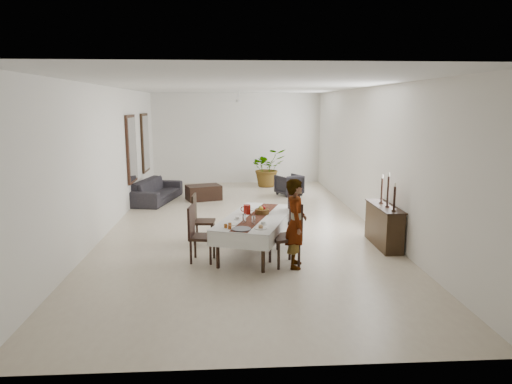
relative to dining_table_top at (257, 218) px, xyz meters
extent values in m
cube|color=beige|center=(-0.21, 2.04, -0.67)|extent=(6.00, 12.00, 0.00)
cube|color=silver|center=(-0.21, 2.04, 2.53)|extent=(6.00, 12.00, 0.02)
cube|color=white|center=(-0.21, 8.04, 0.93)|extent=(6.00, 0.02, 3.20)
cube|color=white|center=(-0.21, -3.96, 0.93)|extent=(6.00, 0.02, 3.20)
cube|color=white|center=(-3.21, 2.04, 0.93)|extent=(0.02, 12.00, 3.20)
cube|color=white|center=(2.79, 2.04, 0.93)|extent=(0.02, 12.00, 3.20)
cube|color=black|center=(0.00, 0.00, 0.00)|extent=(1.59, 2.39, 0.05)
cylinder|color=black|center=(-0.72, -0.86, -0.34)|extent=(0.08, 0.08, 0.64)
cylinder|color=black|center=(0.04, -1.12, -0.34)|extent=(0.08, 0.08, 0.64)
cylinder|color=black|center=(-0.04, 1.12, -0.34)|extent=(0.08, 0.08, 0.64)
cylinder|color=black|center=(0.72, 0.86, -0.34)|extent=(0.08, 0.08, 0.64)
cube|color=silver|center=(0.00, 0.00, 0.03)|extent=(1.80, 2.60, 0.01)
cube|color=silver|center=(-0.51, 0.17, -0.11)|extent=(0.78, 2.25, 0.28)
cube|color=white|center=(0.51, -0.17, -0.11)|extent=(0.78, 2.25, 0.28)
cube|color=white|center=(-0.38, -1.12, -0.11)|extent=(1.03, 0.36, 0.28)
cube|color=silver|center=(0.38, 1.12, -0.11)|extent=(1.03, 0.36, 0.28)
cube|color=#592819|center=(0.00, 0.00, 0.03)|extent=(1.05, 2.28, 0.00)
cylinder|color=maroon|center=(-0.17, 0.21, 0.13)|extent=(0.18, 0.18, 0.18)
torus|color=maroon|center=(-0.25, 0.23, 0.13)|extent=(0.11, 0.05, 0.11)
cylinder|color=silver|center=(-0.09, -0.60, 0.11)|extent=(0.06, 0.06, 0.16)
cylinder|color=white|center=(-0.25, -0.45, 0.11)|extent=(0.06, 0.06, 0.16)
cylinder|color=silver|center=(0.08, -0.61, 0.06)|extent=(0.08, 0.08, 0.06)
cylinder|color=white|center=(0.08, -0.61, 0.04)|extent=(0.14, 0.14, 0.01)
cylinder|color=white|center=(-0.37, -0.21, 0.06)|extent=(0.08, 0.08, 0.06)
cylinder|color=white|center=(-0.37, -0.21, 0.04)|extent=(0.14, 0.14, 0.01)
cylinder|color=silver|center=(0.02, -0.88, 0.04)|extent=(0.22, 0.22, 0.01)
sphere|color=tan|center=(0.02, -0.88, 0.07)|extent=(0.08, 0.08, 0.08)
cylinder|color=white|center=(-0.49, -0.56, 0.04)|extent=(0.22, 0.22, 0.01)
cylinder|color=silver|center=(-0.11, 0.57, 0.04)|extent=(0.22, 0.22, 0.01)
cylinder|color=#45464B|center=(-0.31, -0.91, 0.04)|extent=(0.33, 0.33, 0.02)
cylinder|color=#974416|center=(-0.51, -0.87, 0.07)|extent=(0.06, 0.06, 0.07)
cylinder|color=#904C15|center=(-0.58, -0.79, 0.07)|extent=(0.06, 0.06, 0.07)
cylinder|color=brown|center=(-0.51, -0.72, 0.07)|extent=(0.06, 0.06, 0.07)
cylinder|color=brown|center=(0.12, 0.20, 0.08)|extent=(0.28, 0.28, 0.09)
sphere|color=#A71014|center=(0.15, 0.21, 0.15)|extent=(0.08, 0.08, 0.08)
sphere|color=olive|center=(0.09, 0.24, 0.15)|extent=(0.07, 0.07, 0.07)
sphere|color=yellow|center=(0.10, 0.16, 0.15)|extent=(0.08, 0.08, 0.08)
cube|color=black|center=(0.45, -0.75, -0.17)|extent=(0.59, 0.59, 0.05)
cylinder|color=black|center=(0.69, -0.88, -0.43)|extent=(0.06, 0.06, 0.47)
cylinder|color=black|center=(0.57, -0.51, -0.43)|extent=(0.06, 0.06, 0.47)
cylinder|color=black|center=(0.32, -0.99, -0.43)|extent=(0.06, 0.06, 0.47)
cylinder|color=black|center=(0.20, -0.62, -0.43)|extent=(0.06, 0.06, 0.47)
cube|color=black|center=(0.65, -0.69, 0.15)|extent=(0.18, 0.47, 0.60)
cube|color=black|center=(0.55, 0.35, -0.15)|extent=(0.61, 0.61, 0.06)
cylinder|color=black|center=(0.80, 0.21, -0.42)|extent=(0.06, 0.06, 0.49)
cylinder|color=black|center=(0.69, 0.60, -0.42)|extent=(0.06, 0.06, 0.49)
cylinder|color=black|center=(0.42, 0.10, -0.42)|extent=(0.06, 0.06, 0.49)
cylinder|color=black|center=(0.31, 0.49, -0.42)|extent=(0.06, 0.06, 0.49)
cube|color=black|center=(0.77, 0.41, 0.18)|extent=(0.18, 0.48, 0.62)
cube|color=black|center=(-1.01, -0.48, -0.22)|extent=(0.49, 0.49, 0.05)
cylinder|color=black|center=(-1.15, -0.28, -0.45)|extent=(0.05, 0.05, 0.43)
cylinder|color=black|center=(-1.21, -0.63, -0.45)|extent=(0.05, 0.05, 0.43)
cylinder|color=black|center=(-0.81, -0.33, -0.45)|extent=(0.05, 0.05, 0.43)
cylinder|color=black|center=(-0.86, -0.68, -0.45)|extent=(0.05, 0.05, 0.43)
cube|color=black|center=(-1.20, -0.45, 0.08)|extent=(0.10, 0.43, 0.55)
cube|color=black|center=(-1.03, 0.64, -0.22)|extent=(0.46, 0.46, 0.05)
cylinder|color=black|center=(-1.19, 0.83, -0.46)|extent=(0.05, 0.05, 0.42)
cylinder|color=black|center=(-1.22, 0.48, -0.46)|extent=(0.05, 0.05, 0.42)
cylinder|color=black|center=(-0.85, 0.80, -0.46)|extent=(0.05, 0.05, 0.42)
cylinder|color=black|center=(-0.87, 0.45, -0.46)|extent=(0.05, 0.05, 0.42)
cube|color=black|center=(-1.23, 0.65, 0.07)|extent=(0.07, 0.43, 0.54)
imported|color=#9B9EA3|center=(0.63, -0.86, 0.11)|extent=(0.45, 0.61, 1.56)
cube|color=black|center=(2.57, 0.23, -0.27)|extent=(0.35, 1.33, 0.80)
cube|color=black|center=(2.57, 0.23, 0.14)|extent=(0.39, 1.38, 0.03)
cylinder|color=black|center=(2.57, -0.26, 0.17)|extent=(0.09, 0.09, 0.03)
cylinder|color=black|center=(2.57, -0.26, 0.41)|extent=(0.04, 0.04, 0.44)
cylinder|color=white|center=(2.57, -0.26, 0.66)|extent=(0.03, 0.03, 0.07)
cylinder|color=black|center=(2.57, 0.10, 0.17)|extent=(0.09, 0.09, 0.03)
cylinder|color=black|center=(2.57, 0.10, 0.47)|extent=(0.04, 0.04, 0.58)
cylinder|color=beige|center=(2.57, 0.10, 0.80)|extent=(0.03, 0.03, 0.07)
cylinder|color=black|center=(2.57, 0.45, 0.17)|extent=(0.09, 0.09, 0.03)
cylinder|color=black|center=(2.57, 0.45, 0.43)|extent=(0.04, 0.04, 0.49)
cylinder|color=#EFE4CF|center=(2.57, 0.45, 0.71)|extent=(0.03, 0.03, 0.07)
imported|color=#28252A|center=(-2.63, 4.87, -0.34)|extent=(1.32, 2.34, 0.65)
imported|color=#252327|center=(1.37, 5.56, -0.34)|extent=(0.94, 0.95, 0.65)
cube|color=black|center=(-1.27, 5.00, -0.45)|extent=(1.14, 0.94, 0.44)
imported|color=#276026|center=(0.83, 7.17, -0.01)|extent=(1.46, 1.37, 1.32)
cube|color=black|center=(-3.17, 4.24, 0.93)|extent=(0.06, 1.05, 1.85)
cube|color=silver|center=(-3.14, 4.24, 0.93)|extent=(0.01, 0.90, 1.70)
cube|color=black|center=(-3.17, 6.34, 0.93)|extent=(0.06, 1.05, 1.85)
cube|color=silver|center=(-3.14, 6.34, 0.93)|extent=(0.01, 0.90, 1.70)
cylinder|color=silver|center=(-0.21, 5.04, 2.43)|extent=(0.04, 0.04, 0.20)
cylinder|color=silver|center=(-0.21, 5.04, 2.23)|extent=(0.16, 0.16, 0.08)
cube|color=silver|center=(-0.21, 5.39, 2.23)|extent=(0.10, 0.55, 0.01)
cube|color=silver|center=(-0.21, 4.69, 2.23)|extent=(0.10, 0.55, 0.01)
cube|color=white|center=(0.14, 5.04, 2.23)|extent=(0.55, 0.10, 0.01)
cube|color=silver|center=(-0.56, 5.04, 2.23)|extent=(0.55, 0.10, 0.01)
camera|label=1|loc=(-0.52, -8.41, 2.12)|focal=32.00mm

